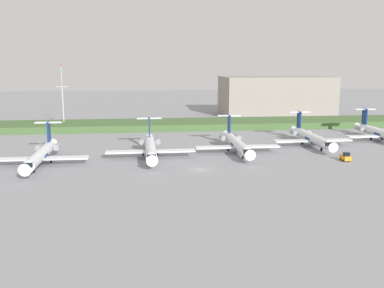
{
  "coord_description": "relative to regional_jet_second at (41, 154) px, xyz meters",
  "views": [
    {
      "loc": [
        -13.21,
        -98.1,
        24.65
      ],
      "look_at": [
        0.0,
        16.13,
        3.0
      ],
      "focal_mm": 41.44,
      "sensor_mm": 36.0,
      "label": 1
    }
  ],
  "objects": [
    {
      "name": "ground_plane",
      "position": [
        37.36,
        20.48,
        -2.54
      ],
      "size": [
        500.0,
        500.0,
        0.0
      ],
      "primitive_type": "plane",
      "color": "gray"
    },
    {
      "name": "grass_berm",
      "position": [
        37.36,
        56.21,
        -1.35
      ],
      "size": [
        320.0,
        20.0,
        2.38
      ],
      "primitive_type": "cube",
      "color": "#426033",
      "rests_on": "ground"
    },
    {
      "name": "regional_jet_second",
      "position": [
        0.0,
        0.0,
        0.0
      ],
      "size": [
        22.81,
        31.0,
        9.0
      ],
      "color": "silver",
      "rests_on": "ground"
    },
    {
      "name": "regional_jet_third",
      "position": [
        26.37,
        5.5,
        0.0
      ],
      "size": [
        22.81,
        31.0,
        9.0
      ],
      "color": "silver",
      "rests_on": "ground"
    },
    {
      "name": "regional_jet_fourth",
      "position": [
        49.86,
        8.97,
        0.0
      ],
      "size": [
        22.81,
        31.0,
        9.0
      ],
      "color": "silver",
      "rests_on": "ground"
    },
    {
      "name": "regional_jet_fifth",
      "position": [
        73.69,
        15.88,
        0.0
      ],
      "size": [
        22.81,
        31.0,
        9.0
      ],
      "color": "silver",
      "rests_on": "ground"
    },
    {
      "name": "regional_jet_sixth",
      "position": [
        98.21,
        21.01,
        0.0
      ],
      "size": [
        22.81,
        31.0,
        9.0
      ],
      "color": "silver",
      "rests_on": "ground"
    },
    {
      "name": "antenna_mast",
      "position": [
        -4.5,
        60.12,
        7.17
      ],
      "size": [
        4.4,
        0.5,
        23.4
      ],
      "color": "#B2B2B7",
      "rests_on": "ground"
    },
    {
      "name": "distant_hangar",
      "position": [
        86.35,
        92.51,
        6.23
      ],
      "size": [
        49.43,
        28.07,
        17.54
      ],
      "primitive_type": "cube",
      "color": "gray",
      "rests_on": "ground"
    },
    {
      "name": "baggage_tug",
      "position": [
        74.63,
        -4.82,
        -1.53
      ],
      "size": [
        1.72,
        3.2,
        2.3
      ],
      "color": "orange",
      "rests_on": "ground"
    }
  ]
}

